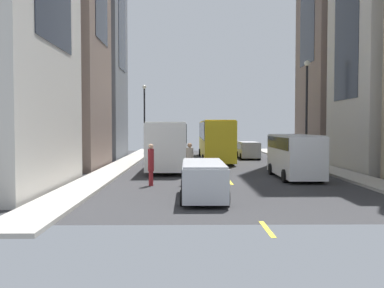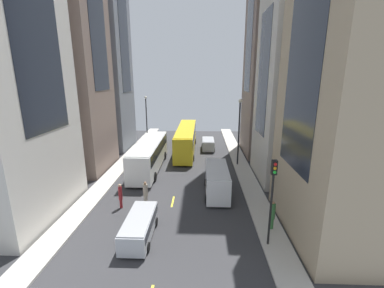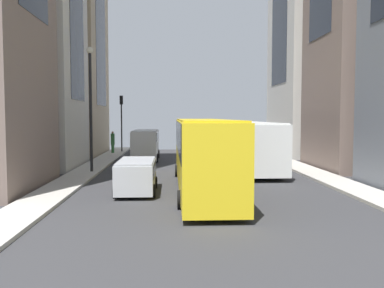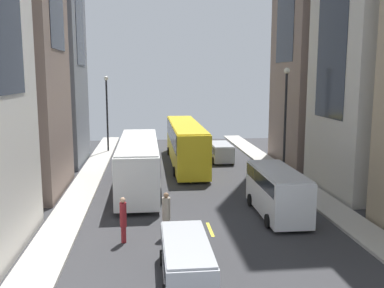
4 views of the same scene
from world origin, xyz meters
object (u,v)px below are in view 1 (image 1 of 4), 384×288
city_bus_white (169,141)px  car_silver_0 (203,177)px  car_silver_1 (248,149)px  delivery_van_white (295,153)px  pedestrian_waiting_curb (190,162)px  pedestrian_crossing_near (151,163)px  streetcar_yellow (215,137)px

city_bus_white → car_silver_0: bearing=-81.7°
car_silver_1 → car_silver_0: bearing=-103.0°
delivery_van_white → pedestrian_waiting_curb: 6.73m
city_bus_white → car_silver_0: size_ratio=2.59×
car_silver_0 → car_silver_1: bearing=77.0°
car_silver_0 → pedestrian_crossing_near: pedestrian_crossing_near is taller
delivery_van_white → car_silver_0: delivery_van_white is taller
streetcar_yellow → city_bus_white: bearing=-116.6°
streetcar_yellow → pedestrian_waiting_curb: streetcar_yellow is taller
city_bus_white → streetcar_yellow: size_ratio=0.85×
car_silver_0 → pedestrian_waiting_curb: pedestrian_waiting_curb is taller
streetcar_yellow → pedestrian_waiting_curb: size_ratio=6.65×
delivery_van_white → pedestrian_waiting_curb: delivery_van_white is taller
streetcar_yellow → car_silver_1: streetcar_yellow is taller
streetcar_yellow → pedestrian_crossing_near: size_ratio=6.73×
streetcar_yellow → car_silver_1: (3.29, 0.92, -1.17)m
pedestrian_waiting_curb → pedestrian_crossing_near: 2.06m
city_bus_white → delivery_van_white: city_bus_white is taller
streetcar_yellow → car_silver_0: 21.61m
delivery_van_white → car_silver_1: delivery_van_white is taller
city_bus_white → streetcar_yellow: 8.71m
city_bus_white → car_silver_1: size_ratio=3.03×
delivery_van_white → car_silver_0: 9.11m
delivery_van_white → pedestrian_crossing_near: size_ratio=2.79×
delivery_van_white → pedestrian_crossing_near: 8.78m
city_bus_white → pedestrian_waiting_curb: size_ratio=5.62×
car_silver_0 → pedestrian_crossing_near: 4.78m
streetcar_yellow → delivery_van_white: streetcar_yellow is taller
city_bus_white → streetcar_yellow: (3.90, 7.79, 0.12)m
city_bus_white → delivery_van_white: bearing=-40.7°
delivery_van_white → car_silver_0: bearing=-128.6°
car_silver_1 → delivery_van_white: bearing=-88.2°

